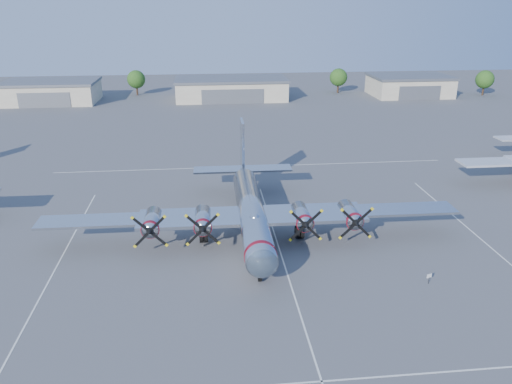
{
  "coord_description": "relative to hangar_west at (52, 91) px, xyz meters",
  "views": [
    {
      "loc": [
        -7.24,
        -48.23,
        24.11
      ],
      "look_at": [
        -1.55,
        5.68,
        3.2
      ],
      "focal_mm": 35.0,
      "sensor_mm": 36.0,
      "label": 1
    }
  ],
  "objects": [
    {
      "name": "hangar_east",
      "position": [
        93.0,
        0.0,
        0.0
      ],
      "size": [
        20.6,
        14.6,
        5.4
      ],
      "color": "#B5A890",
      "rests_on": "ground"
    },
    {
      "name": "hangar_center",
      "position": [
        45.0,
        -0.0,
        -0.0
      ],
      "size": [
        28.6,
        14.6,
        5.4
      ],
      "color": "#B5A890",
      "rests_on": "ground"
    },
    {
      "name": "hangar_west",
      "position": [
        0.0,
        0.0,
        0.0
      ],
      "size": [
        22.6,
        14.6,
        5.4
      ],
      "color": "#B5A890",
      "rests_on": "ground"
    },
    {
      "name": "main_bomber_b29",
      "position": [
        42.41,
        -80.34,
        -2.71
      ],
      "size": [
        44.18,
        30.51,
        9.69
      ],
      "primitive_type": null,
      "rotation": [
        0.0,
        0.0,
        -0.01
      ],
      "color": "silver",
      "rests_on": "ground"
    },
    {
      "name": "parking_lines",
      "position": [
        45.0,
        -83.71,
        -2.71
      ],
      "size": [
        60.0,
        50.08,
        0.01
      ],
      "color": "silver",
      "rests_on": "ground"
    },
    {
      "name": "tree_east",
      "position": [
        75.0,
        6.04,
        1.51
      ],
      "size": [
        4.8,
        4.8,
        6.64
      ],
      "color": "#382619",
      "rests_on": "ground"
    },
    {
      "name": "info_placard",
      "position": [
        57.49,
        -92.75,
        -2.01
      ],
      "size": [
        0.51,
        0.2,
        1.0
      ],
      "rotation": [
        0.0,
        0.0,
        0.31
      ],
      "color": "black",
      "rests_on": "ground"
    },
    {
      "name": "tree_west",
      "position": [
        20.0,
        8.04,
        1.51
      ],
      "size": [
        4.8,
        4.8,
        6.64
      ],
      "color": "#382619",
      "rests_on": "ground"
    },
    {
      "name": "ground",
      "position": [
        45.0,
        -81.96,
        -2.71
      ],
      "size": [
        260.0,
        260.0,
        0.0
      ],
      "primitive_type": "plane",
      "color": "#4E4E51",
      "rests_on": "ground"
    },
    {
      "name": "tree_far_east",
      "position": [
        113.0,
        -1.96,
        1.51
      ],
      "size": [
        4.8,
        4.8,
        6.64
      ],
      "color": "#382619",
      "rests_on": "ground"
    }
  ]
}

